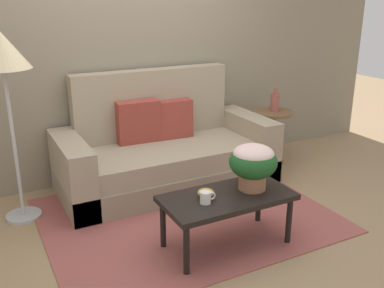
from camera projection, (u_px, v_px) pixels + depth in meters
ground_plane at (193, 222)px, 3.74m from camera, size 14.00×14.00×0.00m
wall_back at (131, 33)px, 4.39m from camera, size 6.40×0.12×2.96m
area_rug at (186, 215)px, 3.85m from camera, size 2.40×1.90×0.01m
couch at (165, 153)px, 4.41m from camera, size 2.13×0.93×1.13m
coffee_table at (227, 201)px, 3.28m from camera, size 0.99×0.50×0.43m
side_table at (272, 128)px, 4.94m from camera, size 0.45×0.45×0.61m
floor_lamp at (2, 60)px, 3.38m from camera, size 0.44×0.44×1.60m
potted_plant at (253, 162)px, 3.30m from camera, size 0.37×0.37×0.36m
coffee_mug at (206, 197)px, 3.12m from camera, size 0.12×0.08×0.09m
snack_bowl at (206, 193)px, 3.21m from camera, size 0.13×0.13×0.07m
table_vase at (275, 102)px, 4.85m from camera, size 0.10×0.10×0.26m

